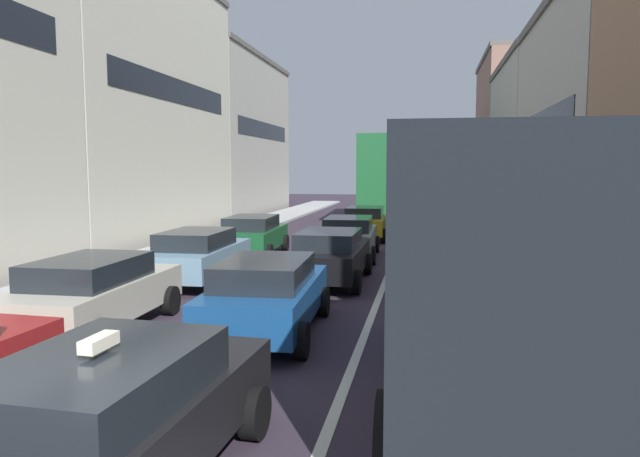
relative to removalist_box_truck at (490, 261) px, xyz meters
The scene contains 16 objects.
sidewalk_left 18.71m from the removalist_box_truck, 123.95° to the left, with size 2.60×64.00×0.14m, color #B9B9B9.
lane_stripe_left 16.48m from the removalist_box_truck, 109.27° to the left, with size 0.16×60.00×0.01m, color silver.
lane_stripe_right 15.70m from the removalist_box_truck, 97.37° to the left, with size 0.16×60.00×0.01m, color silver.
building_row_left 23.14m from the removalist_box_truck, 133.64° to the left, with size 7.20×43.90×13.52m.
building_row_right 17.70m from the removalist_box_truck, 69.07° to the left, with size 7.20×43.90×13.87m.
removalist_box_truck is the anchor object (origin of this frame).
taxi_centre_lane_front 5.04m from the removalist_box_truck, 141.25° to the right, with size 2.24×4.39×1.66m.
sedan_centre_lane_second 4.90m from the removalist_box_truck, 144.90° to the left, with size 2.22×4.38×1.49m.
wagon_left_lane_second 7.72m from the removalist_box_truck, 162.62° to the left, with size 2.11×4.33×1.49m.
hatchback_centre_lane_third 8.86m from the removalist_box_truck, 113.65° to the left, with size 2.06×4.30×1.49m.
sedan_left_lane_third 10.43m from the removalist_box_truck, 134.07° to the left, with size 2.12×4.33×1.49m.
coupe_centre_lane_fourth 13.31m from the removalist_box_truck, 105.83° to the left, with size 2.21×4.37×1.49m.
sedan_left_lane_fourth 14.53m from the removalist_box_truck, 119.67° to the left, with size 2.23×4.38×1.49m.
sedan_centre_lane_fifth 18.95m from the removalist_box_truck, 101.10° to the left, with size 2.14×4.34×1.49m.
sedan_right_lane_behind_truck 7.24m from the removalist_box_truck, 92.32° to the left, with size 2.14×4.34×1.49m.
bus_mid_queue_primary 28.11m from the removalist_box_truck, 97.29° to the left, with size 3.19×10.61×5.06m.
Camera 1 is at (2.85, -3.51, 3.21)m, focal length 32.92 mm.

